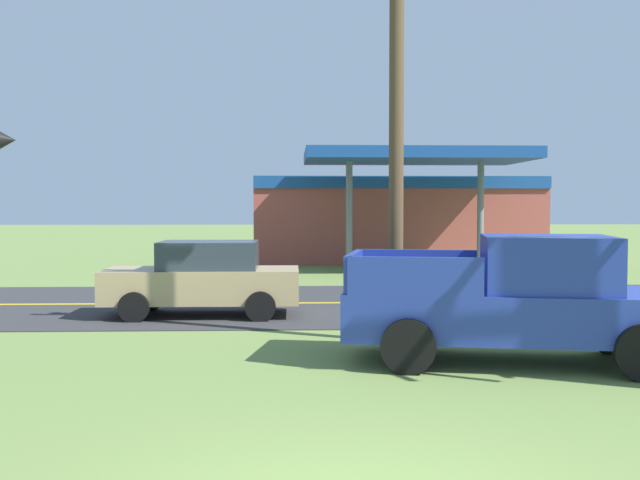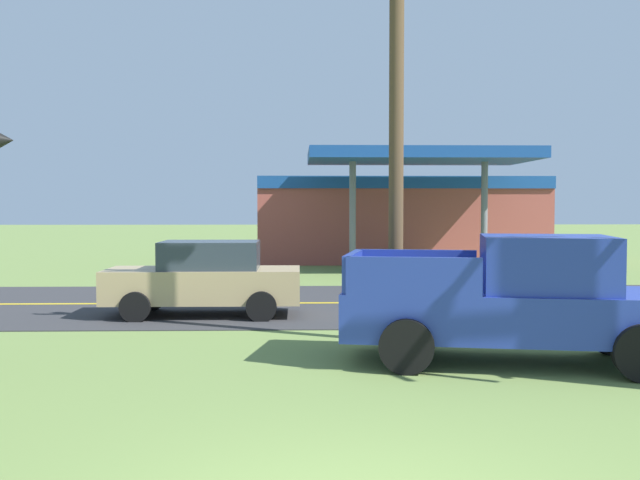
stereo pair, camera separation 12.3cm
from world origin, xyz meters
The scene contains 6 objects.
road_asphalt centered at (0.00, 13.00, 0.01)m, with size 140.00×8.00×0.02m, color #333335.
road_centre_line centered at (0.00, 13.00, 0.02)m, with size 126.00×0.20×0.01m, color gold.
utility_pole centered at (1.34, 7.76, 4.27)m, with size 1.63×0.26×8.03m.
gas_station centered at (3.98, 27.57, 1.94)m, with size 12.00×11.50×4.40m.
pickup_blue_parked_on_lawn centered at (2.99, 5.81, 0.96)m, with size 5.47×2.94×1.96m.
car_tan_near_lane centered at (-2.42, 11.00, 0.83)m, with size 4.20×2.00×1.64m.
Camera 2 is at (-0.40, -5.73, 2.43)m, focal length 43.03 mm.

